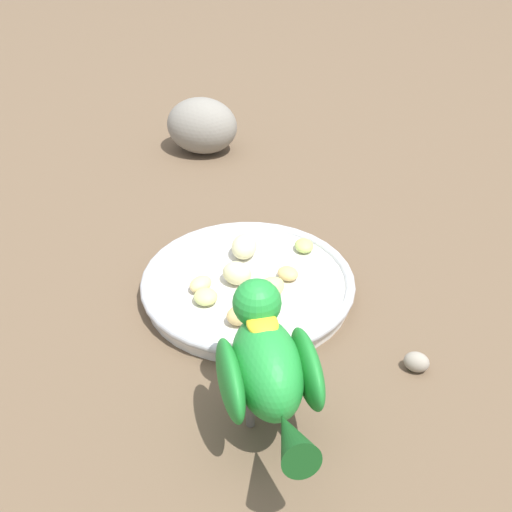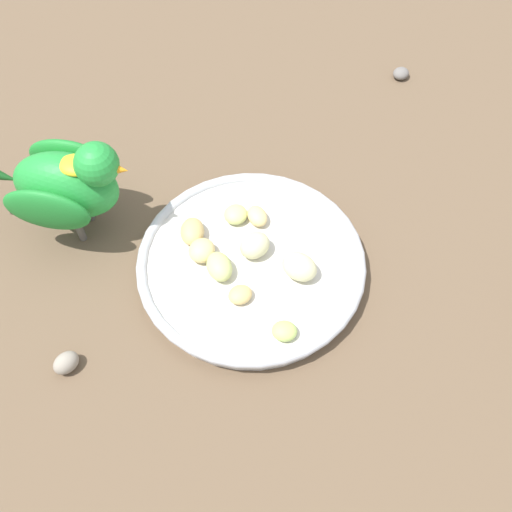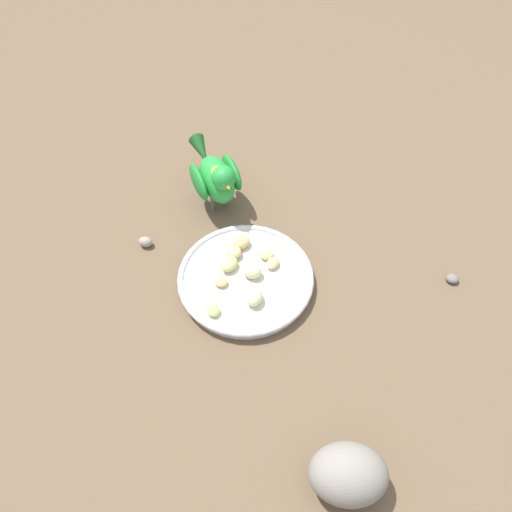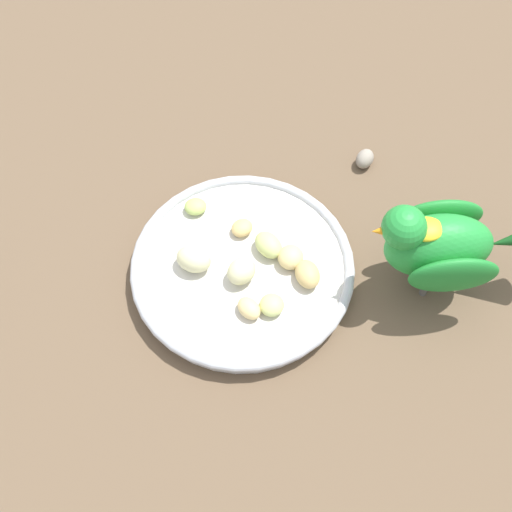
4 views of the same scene
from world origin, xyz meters
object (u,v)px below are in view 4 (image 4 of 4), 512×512
apple_piece_3 (268,245)px  apple_piece_5 (291,257)px  feeding_bowl (243,270)px  pebble_0 (365,159)px  apple_piece_1 (272,305)px  apple_piece_6 (195,207)px  apple_piece_8 (249,308)px  apple_piece_4 (194,259)px  apple_piece_2 (242,228)px  apple_piece_0 (241,271)px  parrot (443,244)px  apple_piece_7 (307,274)px

apple_piece_3 → apple_piece_5: (-0.00, -0.03, -0.00)m
feeding_bowl → pebble_0: (0.20, -0.06, -0.00)m
apple_piece_1 → apple_piece_6: size_ratio=1.05×
apple_piece_8 → apple_piece_6: bearing=51.1°
apple_piece_4 → apple_piece_5: bearing=-61.9°
apple_piece_3 → apple_piece_2: bearing=75.7°
feeding_bowl → apple_piece_0: apple_piece_0 is taller
apple_piece_0 → apple_piece_8: (-0.03, -0.03, -0.00)m
apple_piece_3 → apple_piece_4: apple_piece_4 is taller
apple_piece_2 → apple_piece_4: apple_piece_4 is taller
apple_piece_3 → apple_piece_6: apple_piece_3 is taller
feeding_bowl → parrot: size_ratio=1.35×
apple_piece_1 → apple_piece_4: size_ratio=0.69×
apple_piece_3 → parrot: size_ratio=0.20×
apple_piece_4 → feeding_bowl: bearing=-66.7°
feeding_bowl → apple_piece_7: size_ratio=7.06×
feeding_bowl → apple_piece_6: bearing=61.5°
apple_piece_3 → apple_piece_4: (-0.05, 0.06, 0.00)m
apple_piece_2 → apple_piece_7: 0.09m
apple_piece_2 → parrot: (0.04, -0.20, 0.05)m
apple_piece_5 → pebble_0: bearing=-6.4°
apple_piece_6 → pebble_0: 0.21m
apple_piece_2 → apple_piece_8: 0.10m
apple_piece_1 → apple_piece_5: (0.06, 0.01, 0.00)m
feeding_bowl → apple_piece_5: 0.05m
apple_piece_2 → apple_piece_7: apple_piece_7 is taller
feeding_bowl → apple_piece_3: (0.03, -0.02, 0.02)m
apple_piece_7 → apple_piece_8: bearing=148.3°
feeding_bowl → apple_piece_2: size_ratio=9.84×
apple_piece_5 → apple_piece_7: bearing=-114.6°
apple_piece_8 → apple_piece_0: bearing=36.8°
apple_piece_2 → pebble_0: 0.18m
apple_piece_3 → feeding_bowl: bearing=153.1°
apple_piece_0 → apple_piece_6: (0.05, 0.08, -0.01)m
feeding_bowl → apple_piece_3: size_ratio=6.89×
apple_piece_3 → apple_piece_5: bearing=-96.6°
apple_piece_6 → apple_piece_1: bearing=-120.1°
parrot → pebble_0: bearing=-74.5°
apple_piece_2 → apple_piece_5: (-0.01, -0.06, 0.00)m
apple_piece_4 → apple_piece_2: bearing=-23.6°
apple_piece_5 → pebble_0: size_ratio=1.12×
apple_piece_4 → pebble_0: apple_piece_4 is taller
apple_piece_4 → apple_piece_7: bearing=-72.0°
apple_piece_1 → apple_piece_3: size_ratio=0.74×
feeding_bowl → apple_piece_1: size_ratio=9.25×
apple_piece_2 → apple_piece_8: apple_piece_8 is taller
apple_piece_8 → pebble_0: size_ratio=1.07×
apple_piece_0 → apple_piece_6: size_ratio=1.35×
apple_piece_5 → apple_piece_7: same height
apple_piece_7 → apple_piece_6: bearing=79.9°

